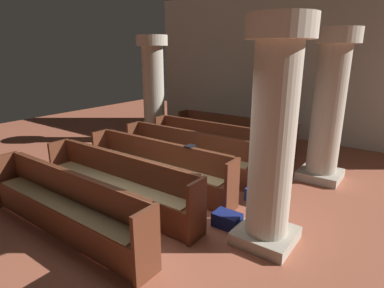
% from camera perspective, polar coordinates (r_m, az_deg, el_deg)
% --- Properties ---
extents(ground_plane, '(19.20, 19.20, 0.00)m').
position_cam_1_polar(ground_plane, '(5.76, -5.25, -11.55)').
color(ground_plane, '#AD5B42').
extents(back_wall, '(10.00, 0.16, 4.50)m').
position_cam_1_polar(back_wall, '(10.45, 17.53, 13.31)').
color(back_wall, beige).
rests_on(back_wall, ground).
extents(pew_row_0, '(3.51, 0.46, 0.95)m').
position_cam_1_polar(pew_row_0, '(8.84, 7.38, 2.02)').
color(pew_row_0, brown).
rests_on(pew_row_0, ground).
extents(pew_row_1, '(3.51, 0.46, 0.95)m').
position_cam_1_polar(pew_row_1, '(7.97, 3.76, 0.51)').
color(pew_row_1, brown).
rests_on(pew_row_1, ground).
extents(pew_row_2, '(3.51, 0.47, 0.95)m').
position_cam_1_polar(pew_row_2, '(7.15, -0.72, -1.35)').
color(pew_row_2, brown).
rests_on(pew_row_2, ground).
extents(pew_row_3, '(3.51, 0.46, 0.95)m').
position_cam_1_polar(pew_row_3, '(6.39, -6.31, -3.66)').
color(pew_row_3, brown).
rests_on(pew_row_3, ground).
extents(pew_row_4, '(3.51, 0.46, 0.95)m').
position_cam_1_polar(pew_row_4, '(5.73, -13.35, -6.50)').
color(pew_row_4, brown).
rests_on(pew_row_4, ground).
extents(pew_row_5, '(3.51, 0.47, 0.95)m').
position_cam_1_polar(pew_row_5, '(5.18, -22.15, -9.86)').
color(pew_row_5, brown).
rests_on(pew_row_5, ground).
extents(pillar_aisle_side, '(0.92, 0.92, 3.14)m').
position_cam_1_polar(pillar_aisle_side, '(7.13, 23.50, 6.58)').
color(pillar_aisle_side, '#B6AD9A').
rests_on(pillar_aisle_side, ground).
extents(pillar_far_side, '(0.92, 0.92, 3.14)m').
position_cam_1_polar(pillar_far_side, '(9.72, -6.99, 10.13)').
color(pillar_far_side, '#B6AD9A').
rests_on(pillar_far_side, ground).
extents(pillar_aisle_rear, '(0.88, 0.88, 3.14)m').
position_cam_1_polar(pillar_aisle_rear, '(4.34, 14.46, 1.78)').
color(pillar_aisle_rear, '#B6AD9A').
rests_on(pillar_aisle_rear, ground).
extents(lectern, '(0.48, 0.45, 1.08)m').
position_cam_1_polar(lectern, '(9.63, 16.00, 2.36)').
color(lectern, '#562B1A').
rests_on(lectern, ground).
extents(hymn_book, '(0.16, 0.19, 0.03)m').
position_cam_1_polar(hymn_book, '(5.98, -0.41, -0.39)').
color(hymn_book, black).
rests_on(hymn_book, pew_row_3).
extents(kneeler_box_navy, '(0.43, 0.30, 0.23)m').
position_cam_1_polar(kneeler_box_navy, '(5.20, 6.37, -13.50)').
color(kneeler_box_navy, navy).
rests_on(kneeler_box_navy, ground).
extents(kneeler_box_blue, '(0.40, 0.31, 0.25)m').
position_cam_1_polar(kneeler_box_blue, '(6.09, 11.79, -8.95)').
color(kneeler_box_blue, navy).
rests_on(kneeler_box_blue, ground).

